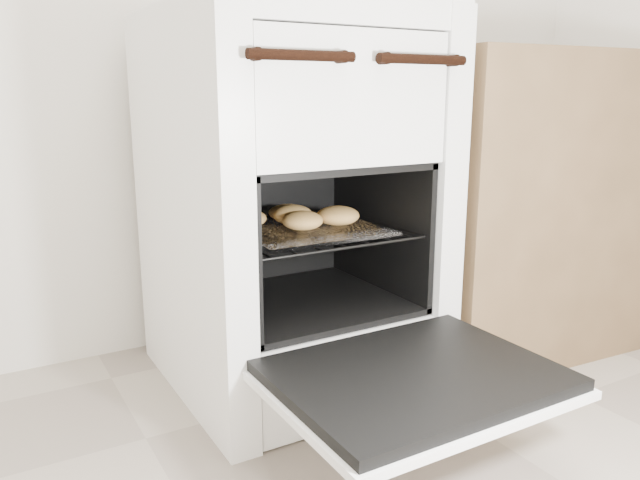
% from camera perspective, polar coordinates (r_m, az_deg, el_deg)
% --- Properties ---
extents(stove, '(0.61, 0.68, 0.94)m').
position_cam_1_polar(stove, '(1.59, -2.70, 2.85)').
color(stove, white).
rests_on(stove, ground).
extents(oven_door, '(0.55, 0.43, 0.04)m').
position_cam_1_polar(oven_door, '(1.25, 8.64, -12.46)').
color(oven_door, black).
rests_on(oven_door, stove).
extents(oven_rack, '(0.44, 0.43, 0.01)m').
position_cam_1_polar(oven_rack, '(1.54, -1.52, 0.87)').
color(oven_rack, black).
rests_on(oven_rack, stove).
extents(foil_sheet, '(0.35, 0.31, 0.01)m').
position_cam_1_polar(foil_sheet, '(1.52, -1.15, 0.95)').
color(foil_sheet, silver).
rests_on(foil_sheet, oven_rack).
extents(baked_rolls, '(0.36, 0.25, 0.05)m').
position_cam_1_polar(baked_rolls, '(1.56, -1.81, 2.22)').
color(baked_rolls, '#DCAC58').
rests_on(baked_rolls, foil_sheet).
extents(counter, '(0.89, 0.63, 0.86)m').
position_cam_1_polar(counter, '(2.02, 18.23, 3.59)').
color(counter, brown).
rests_on(counter, ground).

